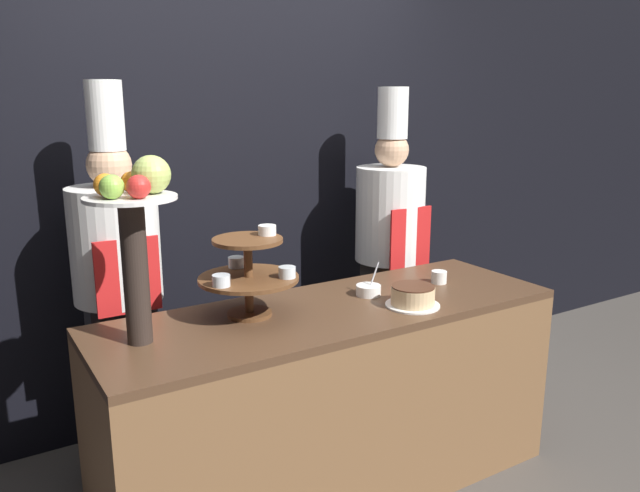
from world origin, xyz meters
The scene contains 9 objects.
wall_back centered at (0.00, 1.34, 1.40)m, with size 10.00×0.06×2.80m.
buffet_counter centered at (0.00, 0.33, 0.43)m, with size 2.03×0.67×0.86m.
tiered_stand centered at (-0.34, 0.43, 1.05)m, with size 0.41×0.41×0.37m.
fruit_pedestal centered at (-0.79, 0.38, 1.31)m, with size 0.32×0.32×0.68m.
cake_round centered at (0.31, 0.17, 0.90)m, with size 0.23×0.23×0.09m.
cup_white centered at (0.63, 0.37, 0.89)m, with size 0.07×0.07×0.06m.
serving_bowl_far centered at (0.23, 0.39, 0.89)m, with size 0.11×0.11×0.15m.
chef_left centered at (-0.74, 0.97, 0.94)m, with size 0.39×0.39×1.81m.
chef_center_left centered at (0.80, 0.97, 0.94)m, with size 0.39×0.39×1.79m.
Camera 1 is at (-1.37, -1.79, 1.74)m, focal length 35.00 mm.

